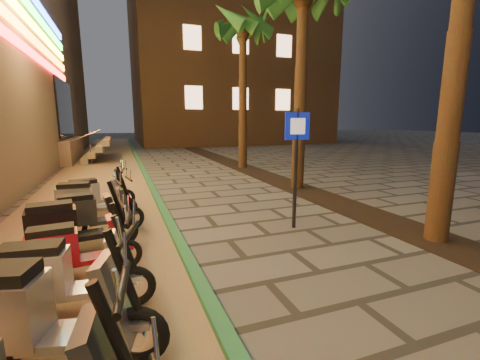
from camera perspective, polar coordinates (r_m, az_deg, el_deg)
name	(u,v)px	position (r m, az deg, el deg)	size (l,w,h in m)	color
parking_strip	(98,184)	(12.24, -23.99, -0.67)	(3.40, 60.00, 0.01)	#8C7251
green_curb	(148,180)	(12.24, -16.05, 0.05)	(0.18, 60.00, 0.10)	#286C3F
planting_strip	(335,202)	(9.11, 16.51, -3.75)	(1.20, 40.00, 0.02)	black
apartment_block	(222,19)	(37.14, -3.14, 26.63)	(18.00, 16.06, 25.00)	brown
palm_d	(243,34)	(15.48, 0.53, 24.57)	(2.97, 3.02, 7.16)	#472D19
pedestrian_sign	(296,152)	(6.50, 9.96, 4.88)	(0.53, 0.10, 2.42)	black
scooter_5	(30,314)	(3.46, -33.22, -19.29)	(1.84, 0.92, 1.30)	black
scooter_6	(59,276)	(4.21, -29.46, -14.57)	(1.64, 0.60, 1.15)	black
scooter_7	(72,249)	(5.06, -27.70, -10.77)	(1.48, 0.57, 1.04)	black
scooter_8	(70,225)	(5.93, -27.93, -7.09)	(1.70, 0.71, 1.19)	black
scooter_9	(91,212)	(6.71, -25.00, -5.21)	(1.58, 0.68, 1.11)	black
scooter_10	(88,199)	(7.74, -25.46, -3.13)	(1.63, 0.57, 1.15)	black
scooter_11	(95,193)	(8.46, -24.42, -2.17)	(1.52, 0.76, 1.08)	black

